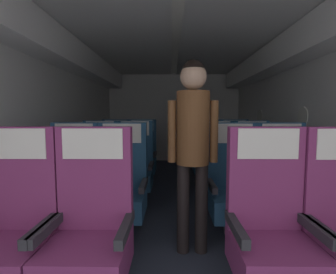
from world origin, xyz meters
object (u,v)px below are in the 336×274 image
object	(u,v)px
seat_b_right_aisle	(283,188)
seat_d_left_aisle	(142,157)
seat_b_left_window	(72,187)
seat_b_left_aisle	(121,188)
seat_a_left_aisle	(90,231)
seat_c_right_aisle	(253,168)
seat_d_left_window	(115,157)
seat_d_right_aisle	(235,157)
seat_c_right_window	(217,168)
flight_attendant	(193,135)
seat_a_left_window	(12,231)
seat_d_right_window	(207,157)
seat_c_left_aisle	(135,168)
seat_c_left_window	(99,168)
seat_a_right_window	(271,231)
seat_b_right_window	(234,189)

from	to	relation	value
seat_b_right_aisle	seat_d_left_aisle	distance (m)	2.52
seat_b_left_window	seat_b_left_aisle	xyz separation A→B (m)	(0.50, -0.01, 0.00)
seat_a_left_aisle	seat_d_left_aisle	size ratio (longest dim) A/B	1.00
seat_c_right_aisle	seat_d_left_window	size ratio (longest dim) A/B	1.00
seat_d_right_aisle	seat_c_right_window	bearing A→B (deg)	-117.83
seat_d_left_window	flight_attendant	world-z (taller)	flight_attendant
seat_a_left_aisle	seat_d_left_window	bearing A→B (deg)	99.68
seat_a_left_window	seat_d_right_window	distance (m)	3.30
seat_d_left_window	seat_d_right_aisle	xyz separation A→B (m)	(2.13, 0.01, 0.00)
seat_c_left_aisle	seat_c_left_window	bearing A→B (deg)	177.72
seat_a_right_window	seat_c_right_window	distance (m)	1.89
seat_a_right_window	seat_d_right_aisle	world-z (taller)	same
seat_b_left_window	seat_d_right_aisle	size ratio (longest dim) A/B	1.00
seat_b_right_aisle	seat_c_right_aisle	world-z (taller)	same
seat_d_right_aisle	seat_c_left_window	bearing A→B (deg)	-156.39
seat_b_left_aisle	seat_c_right_aisle	xyz separation A→B (m)	(1.65, 0.97, 0.00)
seat_a_left_aisle	seat_c_left_aisle	size ratio (longest dim) A/B	1.00
seat_c_right_window	seat_d_left_aisle	bearing A→B (deg)	140.74
seat_b_right_aisle	flight_attendant	distance (m)	1.16
seat_d_right_window	seat_b_left_window	bearing A→B (deg)	-131.04
seat_c_right_window	seat_d_left_window	distance (m)	1.88
seat_d_left_window	seat_c_left_aisle	bearing A→B (deg)	-62.90
seat_a_left_aisle	seat_b_right_aisle	size ratio (longest dim) A/B	1.00
seat_a_left_aisle	seat_a_right_window	size ratio (longest dim) A/B	1.00
seat_c_right_aisle	seat_d_right_aisle	distance (m)	0.94
seat_c_right_window	seat_a_right_window	bearing A→B (deg)	-90.04
seat_d_right_window	seat_c_right_aisle	bearing A→B (deg)	-61.71
seat_c_left_aisle	flight_attendant	world-z (taller)	flight_attendant
seat_d_right_window	flight_attendant	size ratio (longest dim) A/B	0.68
seat_b_right_window	seat_a_right_window	bearing A→B (deg)	-89.94
seat_d_right_aisle	seat_a_left_aisle	bearing A→B (deg)	-120.05
seat_c_right_aisle	seat_d_left_window	bearing A→B (deg)	156.40
seat_b_right_aisle	seat_c_left_window	distance (m)	2.35
seat_a_left_aisle	seat_b_right_aisle	distance (m)	1.91
seat_a_right_window	seat_c_left_window	xyz separation A→B (m)	(-1.65, 1.89, 0.00)
seat_b_left_window	seat_b_right_window	distance (m)	1.64
seat_b_left_aisle	seat_c_left_window	bearing A→B (deg)	117.60
seat_a_right_window	seat_b_right_aisle	world-z (taller)	same
seat_a_left_aisle	seat_b_left_window	size ratio (longest dim) A/B	1.00
seat_a_left_window	flight_attendant	size ratio (longest dim) A/B	0.68
seat_b_right_window	seat_d_left_window	xyz separation A→B (m)	(-1.63, 1.90, 0.00)
seat_b_left_window	seat_c_left_window	world-z (taller)	same
seat_b_left_aisle	flight_attendant	size ratio (longest dim) A/B	0.68
seat_b_left_window	seat_c_left_aisle	bearing A→B (deg)	61.84
seat_c_right_aisle	seat_d_right_window	size ratio (longest dim) A/B	1.00
seat_a_left_aisle	seat_c_left_aisle	xyz separation A→B (m)	(0.00, 1.89, 0.00)
seat_a_right_window	seat_c_right_aisle	xyz separation A→B (m)	(0.51, 1.89, 0.00)
seat_b_right_aisle	seat_a_left_aisle	bearing A→B (deg)	-149.91
seat_c_left_window	seat_c_right_window	xyz separation A→B (m)	(1.65, -0.00, 0.00)
seat_c_right_window	seat_d_left_window	world-z (taller)	same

